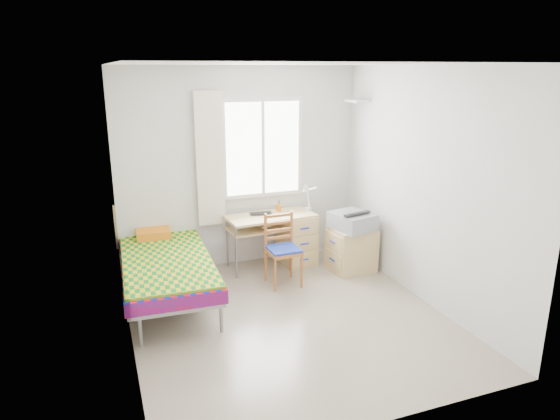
% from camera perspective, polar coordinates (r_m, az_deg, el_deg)
% --- Properties ---
extents(floor, '(3.50, 3.50, 0.00)m').
position_cam_1_polar(floor, '(5.42, 1.04, -12.28)').
color(floor, '#BCAD93').
rests_on(floor, ground).
extents(ceiling, '(3.50, 3.50, 0.00)m').
position_cam_1_polar(ceiling, '(4.78, 1.20, 16.36)').
color(ceiling, white).
rests_on(ceiling, wall_back).
extents(wall_back, '(3.20, 0.00, 3.20)m').
position_cam_1_polar(wall_back, '(6.56, -4.52, 4.78)').
color(wall_back, silver).
rests_on(wall_back, ground).
extents(wall_left, '(0.00, 3.50, 3.50)m').
position_cam_1_polar(wall_left, '(4.62, -17.67, -0.72)').
color(wall_left, silver).
rests_on(wall_left, ground).
extents(wall_right, '(0.00, 3.50, 3.50)m').
position_cam_1_polar(wall_right, '(5.71, 16.23, 2.51)').
color(wall_right, silver).
rests_on(wall_right, ground).
extents(window, '(1.10, 0.04, 1.30)m').
position_cam_1_polar(window, '(6.58, -1.98, 7.07)').
color(window, white).
rests_on(window, wall_back).
extents(curtain, '(0.35, 0.05, 1.70)m').
position_cam_1_polar(curtain, '(6.37, -8.03, 5.70)').
color(curtain, '#F0E1C6').
rests_on(curtain, wall_back).
extents(floating_shelf, '(0.20, 0.32, 0.03)m').
position_cam_1_polar(floating_shelf, '(6.70, 8.81, 12.21)').
color(floating_shelf, white).
rests_on(floating_shelf, wall_right).
extents(bed, '(1.05, 2.12, 0.90)m').
position_cam_1_polar(bed, '(5.86, -12.97, -5.77)').
color(bed, gray).
rests_on(bed, floor).
extents(desk, '(1.19, 0.62, 0.72)m').
position_cam_1_polar(desk, '(6.69, 1.36, -3.01)').
color(desk, tan).
rests_on(desk, floor).
extents(chair, '(0.39, 0.39, 0.88)m').
position_cam_1_polar(chair, '(6.07, 0.30, -3.99)').
color(chair, '#985B1D').
rests_on(chair, floor).
extents(cabinet, '(0.57, 0.51, 0.58)m').
position_cam_1_polar(cabinet, '(6.59, 8.15, -4.42)').
color(cabinet, '#DEB272').
rests_on(cabinet, floor).
extents(printer, '(0.54, 0.60, 0.22)m').
position_cam_1_polar(printer, '(6.41, 8.26, -1.21)').
color(printer, gray).
rests_on(printer, cabinet).
extents(laptop, '(0.31, 0.21, 0.02)m').
position_cam_1_polar(laptop, '(6.49, -2.12, -0.50)').
color(laptop, black).
rests_on(laptop, desk).
extents(pen_cup, '(0.09, 0.09, 0.09)m').
position_cam_1_polar(pen_cup, '(6.67, -0.15, 0.25)').
color(pen_cup, orange).
rests_on(pen_cup, desk).
extents(task_lamp, '(0.22, 0.32, 0.40)m').
position_cam_1_polar(task_lamp, '(6.55, 3.19, 1.80)').
color(task_lamp, white).
rests_on(task_lamp, desk).
extents(book, '(0.19, 0.23, 0.02)m').
position_cam_1_polar(book, '(6.46, -2.54, -1.87)').
color(book, gray).
rests_on(book, desk).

